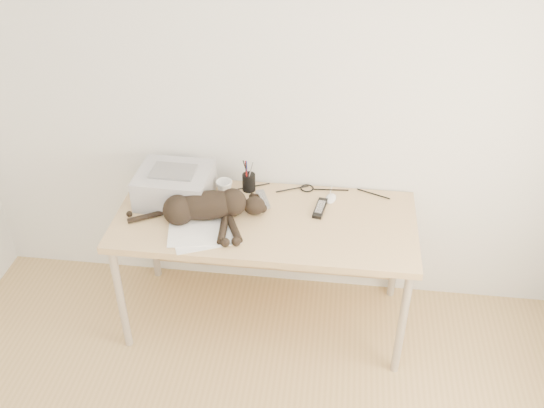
# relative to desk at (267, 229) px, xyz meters

# --- Properties ---
(wall_back) EXTENTS (3.50, 0.00, 3.50)m
(wall_back) POSITION_rel_desk_xyz_m (0.00, 0.27, 0.69)
(wall_back) COLOR silver
(wall_back) RESTS_ON floor
(desk) EXTENTS (1.60, 0.70, 0.74)m
(desk) POSITION_rel_desk_xyz_m (0.00, 0.00, 0.00)
(desk) COLOR tan
(desk) RESTS_ON floor
(printer) EXTENTS (0.40, 0.34, 0.19)m
(printer) POSITION_rel_desk_xyz_m (-0.52, 0.03, 0.22)
(printer) COLOR #A8A8AC
(printer) RESTS_ON desk
(papers) EXTENTS (0.41, 0.34, 0.01)m
(papers) POSITION_rel_desk_xyz_m (-0.30, -0.26, 0.14)
(papers) COLOR white
(papers) RESTS_ON desk
(cat) EXTENTS (0.74, 0.37, 0.17)m
(cat) POSITION_rel_desk_xyz_m (-0.32, -0.13, 0.21)
(cat) COLOR black
(cat) RESTS_ON desk
(mug) EXTENTS (0.13, 0.13, 0.09)m
(mug) POSITION_rel_desk_xyz_m (-0.26, 0.12, 0.18)
(mug) COLOR white
(mug) RESTS_ON desk
(pen_cup) EXTENTS (0.07, 0.07, 0.19)m
(pen_cup) POSITION_rel_desk_xyz_m (-0.13, 0.18, 0.19)
(pen_cup) COLOR black
(pen_cup) RESTS_ON desk
(remote_grey) EXTENTS (0.10, 0.17, 0.02)m
(remote_grey) POSITION_rel_desk_xyz_m (-0.03, 0.08, 0.14)
(remote_grey) COLOR slate
(remote_grey) RESTS_ON desk
(remote_black) EXTENTS (0.08, 0.18, 0.02)m
(remote_black) POSITION_rel_desk_xyz_m (0.29, 0.03, 0.14)
(remote_black) COLOR black
(remote_black) RESTS_ON desk
(mouse) EXTENTS (0.08, 0.11, 0.03)m
(mouse) POSITION_rel_desk_xyz_m (0.34, 0.14, 0.15)
(mouse) COLOR white
(mouse) RESTS_ON desk
(cable_tangle) EXTENTS (1.36, 0.08, 0.01)m
(cable_tangle) POSITION_rel_desk_xyz_m (0.00, 0.22, 0.14)
(cable_tangle) COLOR black
(cable_tangle) RESTS_ON desk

